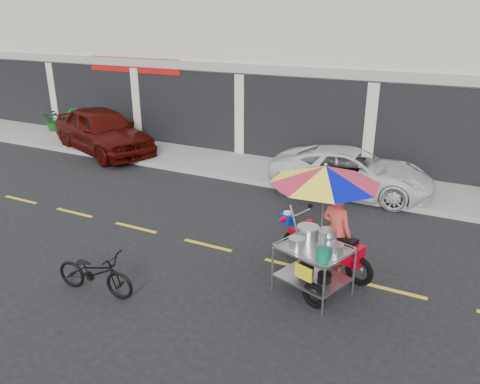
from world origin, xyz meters
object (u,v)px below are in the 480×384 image
at_px(near_bicycle, 95,272).
at_px(food_vendor_rig, 327,208).
at_px(maroon_sedan, 103,131).
at_px(white_pickup, 351,172).

bearing_deg(near_bicycle, food_vendor_rig, -64.62).
height_order(near_bicycle, food_vendor_rig, food_vendor_rig).
relative_size(near_bicycle, food_vendor_rig, 0.64).
relative_size(maroon_sedan, near_bicycle, 3.05).
xyz_separation_m(white_pickup, food_vendor_rig, (0.79, -5.08, 0.93)).
relative_size(white_pickup, near_bicycle, 2.84).
bearing_deg(white_pickup, near_bicycle, 154.99).
distance_m(white_pickup, food_vendor_rig, 5.23).
height_order(white_pickup, food_vendor_rig, food_vendor_rig).
xyz_separation_m(white_pickup, near_bicycle, (-2.80, -7.24, -0.21)).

